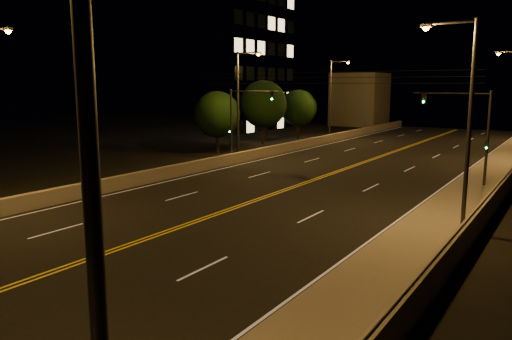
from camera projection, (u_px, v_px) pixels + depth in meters
The scene contains 19 objects.
road at pixel (246, 204), 29.24m from camera, with size 18.00×120.00×0.02m, color black.
sidewalk at pixel (436, 230), 23.41m from camera, with size 3.60×120.00×0.30m, color gray.
curb at pixel (397, 226), 24.43m from camera, with size 0.14×120.00×0.15m, color gray.
parapet_wall at pixel (475, 222), 22.41m from camera, with size 0.30×120.00×1.00m, color gray.
jersey_barrier at pixel (133, 180), 34.20m from camera, with size 0.45×120.00×0.93m, color gray.
distant_building_left at pixel (360, 99), 85.14m from camera, with size 8.00×8.00×8.84m, color slate.
parapet_rail at pixel (476, 211), 22.32m from camera, with size 0.06×0.06×120.00m, color black.
lane_markings at pixel (245, 204), 29.18m from camera, with size 17.32×116.00×0.00m.
streetlight_0 at pixel (76, 205), 5.39m from camera, with size 2.55×0.28×9.83m.
streetlight_1 at pixel (464, 113), 22.75m from camera, with size 2.55×0.28×9.83m.
streetlight_5 at pixel (240, 99), 44.99m from camera, with size 2.55×0.28×9.83m.
streetlight_6 at pixel (332, 95), 61.38m from camera, with size 2.55×0.28×9.83m.
traffic_signal_right at pixel (473, 128), 33.14m from camera, with size 5.11×0.31×6.54m.
traffic_signal_left at pixel (240, 117), 43.30m from camera, with size 5.11×0.31×6.54m.
overhead_wires at pixel (320, 78), 35.84m from camera, with size 22.00×0.03×0.83m.
building_tower at pixel (191, 40), 67.65m from camera, with size 24.00×15.00×26.92m.
tree_0 at pixel (217, 114), 50.02m from camera, with size 4.64×4.64×6.28m.
tree_1 at pixel (263, 104), 57.85m from camera, with size 5.46×5.46×7.40m.
tree_2 at pixel (298, 108), 63.90m from camera, with size 4.65×4.65×6.31m.
Camera 1 is at (16.03, -3.55, 6.91)m, focal length 35.00 mm.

